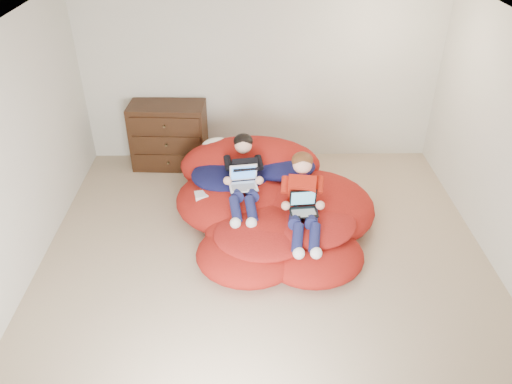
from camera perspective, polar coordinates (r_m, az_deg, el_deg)
name	(u,v)px	position (r m, az deg, el deg)	size (l,w,h in m)	color
room_shell	(266,247)	(5.45, 1.11, -6.33)	(5.10, 5.10, 2.77)	tan
dresser	(169,136)	(7.28, -9.90, 6.37)	(1.07, 0.61, 0.94)	#311B0D
beanbag_pile	(270,206)	(6.03, 1.57, -1.61)	(2.44, 2.40, 0.89)	#AC1A13
cream_pillow	(218,148)	(6.52, -4.34, 4.98)	(0.46, 0.29, 0.29)	white
older_boy	(243,173)	(5.89, -1.45, 2.16)	(0.37, 1.16, 0.65)	black
younger_boy	(303,197)	(5.51, 5.41, -0.55)	(0.37, 1.06, 0.76)	#B62010
laptop_white	(243,180)	(5.81, -1.45, 1.33)	(0.35, 0.31, 0.24)	white
laptop_black	(303,206)	(5.50, 5.44, -1.60)	(0.32, 0.26, 0.22)	black
power_adapter	(201,196)	(5.95, -6.25, -0.42)	(0.15, 0.15, 0.06)	white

